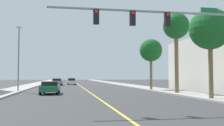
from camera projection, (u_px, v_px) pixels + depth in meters
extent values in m
plane|color=#38383A|center=(81.00, 86.00, 47.48)|extent=(192.00, 192.00, 0.00)
cube|color=#9E9B93|center=(27.00, 86.00, 45.82)|extent=(3.40, 168.00, 0.15)
cube|color=#9E9B93|center=(132.00, 86.00, 49.14)|extent=(3.40, 168.00, 0.15)
cube|color=yellow|center=(81.00, 86.00, 47.48)|extent=(0.16, 144.00, 0.01)
cylinder|color=gray|center=(152.00, 12.00, 15.17)|extent=(12.06, 0.14, 0.14)
cube|color=black|center=(167.00, 20.00, 15.30)|extent=(0.32, 0.24, 0.84)
sphere|color=red|center=(168.00, 15.00, 15.18)|extent=(0.20, 0.20, 0.20)
cube|color=black|center=(133.00, 18.00, 14.93)|extent=(0.32, 0.24, 0.84)
sphere|color=red|center=(133.00, 13.00, 14.81)|extent=(0.20, 0.20, 0.20)
cube|color=black|center=(96.00, 17.00, 14.57)|extent=(0.32, 0.24, 0.84)
sphere|color=red|center=(96.00, 12.00, 14.44)|extent=(0.20, 0.20, 0.20)
cube|color=#147233|center=(209.00, 10.00, 15.81)|extent=(1.10, 0.04, 0.28)
cylinder|color=gray|center=(19.00, 59.00, 31.13)|extent=(0.16, 0.16, 7.49)
cube|color=beige|center=(19.00, 27.00, 31.33)|extent=(0.56, 0.28, 0.20)
cylinder|color=brown|center=(211.00, 63.00, 20.64)|extent=(0.35, 0.35, 5.53)
sphere|color=#195B23|center=(210.00, 29.00, 20.78)|extent=(3.33, 3.33, 3.33)
cone|color=#195B23|center=(221.00, 32.00, 21.00)|extent=(0.52, 1.69, 1.74)
cone|color=#195B23|center=(205.00, 33.00, 21.76)|extent=(1.52, 0.61, 1.55)
cone|color=#195B23|center=(197.00, 32.00, 21.33)|extent=(1.37, 1.51, 1.42)
cone|color=#195B23|center=(206.00, 30.00, 19.99)|extent=(1.29, 1.44, 1.89)
cone|color=#195B23|center=(219.00, 29.00, 19.82)|extent=(1.84, 0.68, 1.33)
cylinder|color=brown|center=(176.00, 59.00, 27.73)|extent=(0.43, 0.43, 7.16)
sphere|color=#195B23|center=(176.00, 26.00, 27.91)|extent=(2.82, 2.82, 2.82)
cone|color=#195B23|center=(184.00, 28.00, 27.90)|extent=(0.62, 1.34, 1.53)
cone|color=#195B23|center=(175.00, 29.00, 28.74)|extent=(1.63, 0.81, 1.42)
cone|color=#195B23|center=(168.00, 28.00, 28.26)|extent=(0.94, 1.09, 1.43)
cone|color=#195B23|center=(172.00, 27.00, 27.28)|extent=(0.97, 1.09, 1.54)
cone|color=#195B23|center=(181.00, 26.00, 27.13)|extent=(1.53, 0.74, 1.55)
cylinder|color=brown|center=(151.00, 70.00, 34.60)|extent=(0.35, 0.35, 5.22)
sphere|color=#195B23|center=(151.00, 50.00, 34.73)|extent=(3.02, 3.02, 3.02)
cone|color=#195B23|center=(158.00, 52.00, 34.71)|extent=(0.66, 1.48, 1.27)
cone|color=#195B23|center=(152.00, 52.00, 35.59)|extent=(1.47, 1.03, 1.30)
cone|color=#195B23|center=(144.00, 52.00, 35.03)|extent=(1.10, 1.66, 1.50)
cone|color=#195B23|center=(146.00, 51.00, 34.11)|extent=(1.07, 1.43, 1.49)
cone|color=#195B23|center=(155.00, 51.00, 33.93)|extent=(1.24, 0.73, 1.57)
cube|color=slate|center=(57.00, 82.00, 53.28)|extent=(2.09, 4.33, 0.64)
cube|color=black|center=(57.00, 80.00, 52.98)|extent=(1.76, 2.04, 0.46)
cylinder|color=black|center=(54.00, 84.00, 54.71)|extent=(0.25, 0.65, 0.64)
cylinder|color=black|center=(62.00, 84.00, 54.93)|extent=(0.25, 0.65, 0.64)
cylinder|color=black|center=(52.00, 84.00, 51.59)|extent=(0.25, 0.65, 0.64)
cylinder|color=black|center=(61.00, 84.00, 51.81)|extent=(0.25, 0.65, 0.64)
cube|color=#196638|center=(50.00, 88.00, 27.42)|extent=(1.97, 4.29, 0.58)
cube|color=black|center=(50.00, 83.00, 27.34)|extent=(1.68, 1.90, 0.43)
cylinder|color=black|center=(44.00, 90.00, 28.84)|extent=(0.24, 0.65, 0.64)
cylinder|color=black|center=(59.00, 90.00, 29.08)|extent=(0.24, 0.65, 0.64)
cylinder|color=black|center=(40.00, 92.00, 25.73)|extent=(0.24, 0.65, 0.64)
cylinder|color=black|center=(57.00, 92.00, 25.98)|extent=(0.24, 0.65, 0.64)
cube|color=white|center=(72.00, 82.00, 57.78)|extent=(1.79, 4.23, 0.58)
cube|color=black|center=(72.00, 79.00, 57.72)|extent=(1.56, 1.83, 0.53)
cylinder|color=black|center=(68.00, 83.00, 59.15)|extent=(0.23, 0.64, 0.64)
cylinder|color=black|center=(75.00, 83.00, 59.44)|extent=(0.23, 0.64, 0.64)
cylinder|color=black|center=(68.00, 83.00, 56.09)|extent=(0.23, 0.64, 0.64)
cylinder|color=black|center=(75.00, 83.00, 56.38)|extent=(0.23, 0.64, 0.64)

